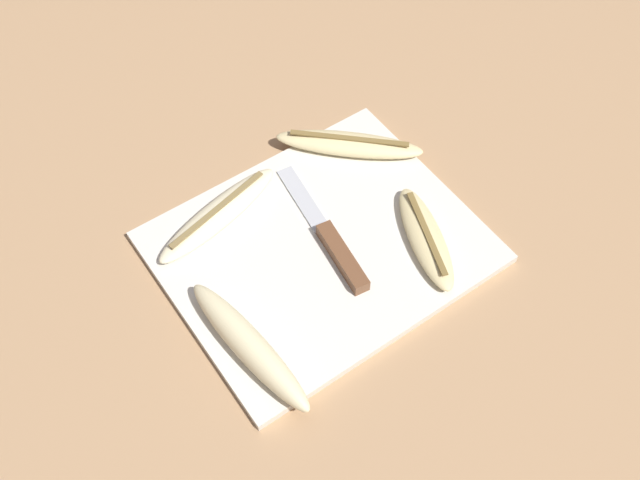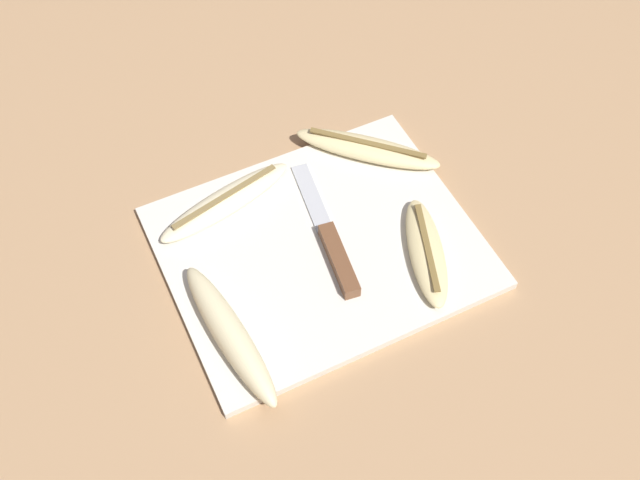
# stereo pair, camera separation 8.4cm
# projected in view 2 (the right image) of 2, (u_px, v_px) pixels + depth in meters

# --- Properties ---
(ground_plane) EXTENTS (4.00, 4.00, 0.00)m
(ground_plane) POSITION_uv_depth(u_px,v_px,m) (320.00, 250.00, 0.95)
(ground_plane) COLOR tan
(cutting_board) EXTENTS (0.38, 0.31, 0.01)m
(cutting_board) POSITION_uv_depth(u_px,v_px,m) (320.00, 247.00, 0.95)
(cutting_board) COLOR silver
(cutting_board) RESTS_ON ground_plane
(knife) EXTENTS (0.05, 0.22, 0.02)m
(knife) POSITION_uv_depth(u_px,v_px,m) (334.00, 249.00, 0.93)
(knife) COLOR brown
(knife) RESTS_ON cutting_board
(banana_cream_curved) EXTENTS (0.06, 0.21, 0.04)m
(banana_cream_curved) POSITION_uv_depth(u_px,v_px,m) (230.00, 334.00, 0.85)
(banana_cream_curved) COLOR beige
(banana_cream_curved) RESTS_ON cutting_board
(banana_mellow_near) EXTENTS (0.10, 0.17, 0.02)m
(banana_mellow_near) POSITION_uv_depth(u_px,v_px,m) (426.00, 252.00, 0.92)
(banana_mellow_near) COLOR beige
(banana_mellow_near) RESTS_ON cutting_board
(banana_bright_far) EXTENTS (0.20, 0.09, 0.02)m
(banana_bright_far) POSITION_uv_depth(u_px,v_px,m) (226.00, 202.00, 0.97)
(banana_bright_far) COLOR beige
(banana_bright_far) RESTS_ON cutting_board
(banana_ripe_center) EXTENTS (0.18, 0.17, 0.02)m
(banana_ripe_center) POSITION_uv_depth(u_px,v_px,m) (367.00, 149.00, 1.02)
(banana_ripe_center) COLOR beige
(banana_ripe_center) RESTS_ON cutting_board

